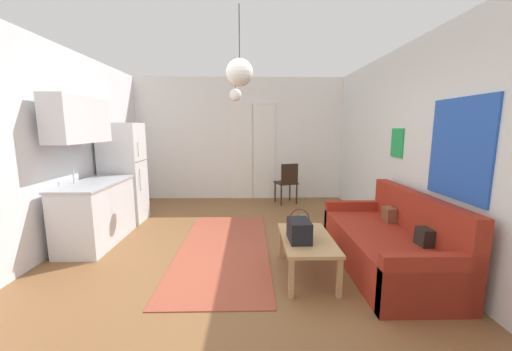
# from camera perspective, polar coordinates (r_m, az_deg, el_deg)

# --- Properties ---
(ground_plane) EXTENTS (5.28, 7.76, 0.10)m
(ground_plane) POSITION_cam_1_polar(r_m,az_deg,el_deg) (3.68, -4.96, -18.19)
(ground_plane) COLOR brown
(wall_back) EXTENTS (4.88, 0.13, 2.75)m
(wall_back) POSITION_cam_1_polar(r_m,az_deg,el_deg) (6.90, -3.05, 6.89)
(wall_back) COLOR white
(wall_back) RESTS_ON ground_plane
(wall_right) EXTENTS (0.12, 7.36, 2.75)m
(wall_right) POSITION_cam_1_polar(r_m,az_deg,el_deg) (3.92, 32.24, 3.91)
(wall_right) COLOR silver
(wall_right) RESTS_ON ground_plane
(wall_left) EXTENTS (0.12, 7.36, 2.75)m
(wall_left) POSITION_cam_1_polar(r_m,az_deg,el_deg) (4.20, -39.95, 3.44)
(wall_left) COLOR silver
(wall_left) RESTS_ON ground_plane
(area_rug) EXTENTS (1.20, 2.83, 0.01)m
(area_rug) POSITION_cam_1_polar(r_m,az_deg,el_deg) (4.21, -6.20, -13.73)
(area_rug) COLOR #9E4733
(area_rug) RESTS_ON ground_plane
(couch) EXTENTS (0.90, 1.95, 0.90)m
(couch) POSITION_cam_1_polar(r_m,az_deg,el_deg) (3.91, 24.35, -12.03)
(couch) COLOR maroon
(couch) RESTS_ON ground_plane
(coffee_table) EXTENTS (0.55, 1.00, 0.44)m
(coffee_table) POSITION_cam_1_polar(r_m,az_deg,el_deg) (3.43, 9.73, -12.49)
(coffee_table) COLOR tan
(coffee_table) RESTS_ON ground_plane
(bamboo_vase) EXTENTS (0.08, 0.08, 0.41)m
(bamboo_vase) POSITION_cam_1_polar(r_m,az_deg,el_deg) (3.59, 9.04, -8.89)
(bamboo_vase) COLOR #47704C
(bamboo_vase) RESTS_ON coffee_table
(handbag) EXTENTS (0.23, 0.34, 0.35)m
(handbag) POSITION_cam_1_polar(r_m,az_deg,el_deg) (3.27, 8.28, -10.33)
(handbag) COLOR black
(handbag) RESTS_ON coffee_table
(refrigerator) EXTENTS (0.66, 0.58, 1.72)m
(refrigerator) POSITION_cam_1_polar(r_m,az_deg,el_deg) (5.67, -24.05, 0.46)
(refrigerator) COLOR white
(refrigerator) RESTS_ON ground_plane
(kitchen_counter) EXTENTS (0.61, 1.31, 2.05)m
(kitchen_counter) POSITION_cam_1_polar(r_m,az_deg,el_deg) (4.78, -28.94, -2.39)
(kitchen_counter) COLOR silver
(kitchen_counter) RESTS_ON ground_plane
(accent_chair) EXTENTS (0.52, 0.51, 0.89)m
(accent_chair) POSITION_cam_1_polar(r_m,az_deg,el_deg) (6.43, 6.01, -1.05)
(accent_chair) COLOR black
(accent_chair) RESTS_ON ground_plane
(pendant_lamp_near) EXTENTS (0.26, 0.26, 0.73)m
(pendant_lamp_near) POSITION_cam_1_polar(r_m,az_deg,el_deg) (2.96, -3.17, 19.14)
(pendant_lamp_near) COLOR black
(pendant_lamp_far) EXTENTS (0.20, 0.20, 0.68)m
(pendant_lamp_far) POSITION_cam_1_polar(r_m,az_deg,el_deg) (5.05, -3.99, 15.20)
(pendant_lamp_far) COLOR black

